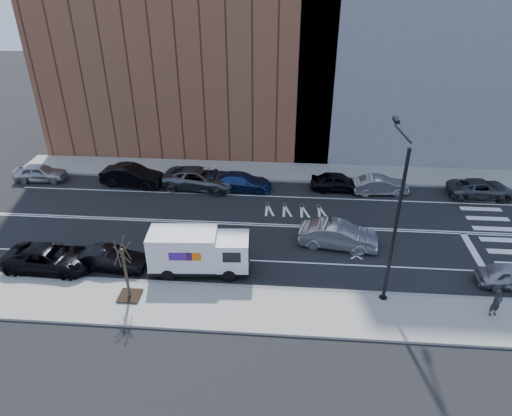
# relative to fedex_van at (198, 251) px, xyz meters

# --- Properties ---
(ground) EXTENTS (120.00, 120.00, 0.00)m
(ground) POSITION_rel_fedex_van_xyz_m (3.62, 5.60, -1.43)
(ground) COLOR black
(ground) RESTS_ON ground
(sidewalk_near) EXTENTS (44.00, 3.60, 0.15)m
(sidewalk_near) POSITION_rel_fedex_van_xyz_m (3.62, -3.20, -1.35)
(sidewalk_near) COLOR gray
(sidewalk_near) RESTS_ON ground
(sidewalk_far) EXTENTS (44.00, 3.60, 0.15)m
(sidewalk_far) POSITION_rel_fedex_van_xyz_m (3.62, 14.40, -1.35)
(sidewalk_far) COLOR gray
(sidewalk_far) RESTS_ON ground
(curb_near) EXTENTS (44.00, 0.25, 0.17)m
(curb_near) POSITION_rel_fedex_van_xyz_m (3.62, -1.40, -1.34)
(curb_near) COLOR gray
(curb_near) RESTS_ON ground
(curb_far) EXTENTS (44.00, 0.25, 0.17)m
(curb_far) POSITION_rel_fedex_van_xyz_m (3.62, 12.60, -1.34)
(curb_far) COLOR gray
(curb_far) RESTS_ON ground
(crosswalk) EXTENTS (3.00, 14.00, 0.01)m
(crosswalk) POSITION_rel_fedex_van_xyz_m (19.62, 5.60, -1.43)
(crosswalk) COLOR white
(crosswalk) RESTS_ON ground
(road_markings) EXTENTS (40.00, 8.60, 0.01)m
(road_markings) POSITION_rel_fedex_van_xyz_m (3.62, 5.60, -1.43)
(road_markings) COLOR white
(road_markings) RESTS_ON ground
(bldg_brick) EXTENTS (26.00, 10.00, 22.00)m
(bldg_brick) POSITION_rel_fedex_van_xyz_m (-4.38, 21.20, 9.57)
(bldg_brick) COLOR brown
(bldg_brick) RESTS_ON ground
(bldg_concrete) EXTENTS (20.00, 10.00, 26.00)m
(bldg_concrete) POSITION_rel_fedex_van_xyz_m (15.62, 21.20, 11.57)
(bldg_concrete) COLOR slate
(bldg_concrete) RESTS_ON ground
(streetlight) EXTENTS (0.44, 4.02, 9.34)m
(streetlight) POSITION_rel_fedex_van_xyz_m (10.62, -1.31, 3.65)
(streetlight) COLOR black
(streetlight) RESTS_ON ground
(street_tree) EXTENTS (1.20, 1.20, 3.75)m
(street_tree) POSITION_rel_fedex_van_xyz_m (-3.38, -2.80, 0.02)
(street_tree) COLOR black
(street_tree) RESTS_ON ground
(fedex_van) EXTENTS (6.08, 2.42, 2.72)m
(fedex_van) POSITION_rel_fedex_van_xyz_m (0.00, 0.00, 0.00)
(fedex_van) COLOR black
(fedex_van) RESTS_ON ground
(far_parked_a) EXTENTS (4.33, 1.94, 1.45)m
(far_parked_a) POSITION_rel_fedex_van_xyz_m (-15.53, 11.26, -0.71)
(far_parked_a) COLOR #A4A5A9
(far_parked_a) RESTS_ON ground
(far_parked_b) EXTENTS (5.26, 2.39, 1.67)m
(far_parked_b) POSITION_rel_fedex_van_xyz_m (-7.58, 11.03, -0.59)
(far_parked_b) COLOR black
(far_parked_b) RESTS_ON ground
(far_parked_c) EXTENTS (6.16, 3.31, 1.64)m
(far_parked_c) POSITION_rel_fedex_van_xyz_m (-1.98, 10.99, -0.61)
(far_parked_c) COLOR #54575C
(far_parked_c) RESTS_ON ground
(far_parked_d) EXTENTS (4.86, 2.14, 1.39)m
(far_parked_d) POSITION_rel_fedex_van_xyz_m (1.42, 10.94, -0.74)
(far_parked_d) COLOR navy
(far_parked_d) RESTS_ON ground
(far_parked_e) EXTENTS (4.37, 1.85, 1.47)m
(far_parked_e) POSITION_rel_fedex_van_xyz_m (9.12, 11.38, -0.69)
(far_parked_e) COLOR black
(far_parked_e) RESTS_ON ground
(far_parked_f) EXTENTS (4.44, 1.94, 1.42)m
(far_parked_f) POSITION_rel_fedex_van_xyz_m (12.42, 11.13, -0.72)
(far_parked_f) COLOR #9D9EA2
(far_parked_f) RESTS_ON ground
(far_parked_g) EXTENTS (5.03, 2.50, 1.37)m
(far_parked_g) POSITION_rel_fedex_van_xyz_m (20.15, 11.16, -0.74)
(far_parked_g) COLOR #45494C
(far_parked_g) RESTS_ON ground
(driving_sedan) EXTENTS (5.22, 2.39, 1.66)m
(driving_sedan) POSITION_rel_fedex_van_xyz_m (8.50, 3.35, -0.60)
(driving_sedan) COLOR #A0A0A4
(driving_sedan) RESTS_ON ground
(near_parked_rear_a) EXTENTS (4.19, 1.72, 1.35)m
(near_parked_rear_a) POSITION_rel_fedex_van_xyz_m (-5.31, -0.13, -0.76)
(near_parked_rear_a) COLOR black
(near_parked_rear_a) RESTS_ON ground
(near_parked_rear_b) EXTENTS (5.49, 2.68, 1.50)m
(near_parked_rear_b) POSITION_rel_fedex_van_xyz_m (-8.99, -0.44, -0.68)
(near_parked_rear_b) COLOR black
(near_parked_rear_b) RESTS_ON ground
(near_parked_front) EXTENTS (3.98, 1.73, 1.33)m
(near_parked_front) POSITION_rel_fedex_van_xyz_m (18.14, 0.08, -0.76)
(near_parked_front) COLOR #A3A2A7
(near_parked_front) RESTS_ON ground
(pedestrian) EXTENTS (0.69, 0.57, 1.64)m
(pedestrian) POSITION_rel_fedex_van_xyz_m (16.15, -2.73, -0.46)
(pedestrian) COLOR black
(pedestrian) RESTS_ON sidewalk_near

